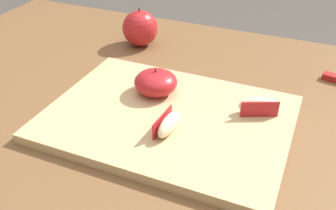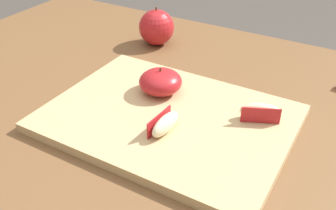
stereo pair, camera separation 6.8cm
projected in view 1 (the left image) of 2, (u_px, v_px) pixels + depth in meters
name	position (u px, v px, depth m)	size (l,w,h in m)	color
dining_table	(183.00, 150.00, 0.79)	(1.41, 0.87, 0.74)	brown
cutting_board	(168.00, 118.00, 0.70)	(0.43, 0.32, 0.02)	tan
apple_half_skin_up	(156.00, 82.00, 0.75)	(0.08, 0.08, 0.05)	#B21E23
apple_wedge_front	(169.00, 124.00, 0.65)	(0.03, 0.07, 0.03)	beige
apple_wedge_right	(258.00, 106.00, 0.69)	(0.07, 0.05, 0.03)	beige
whole_apple_crimson	(140.00, 28.00, 0.97)	(0.09, 0.09, 0.10)	#B21E23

